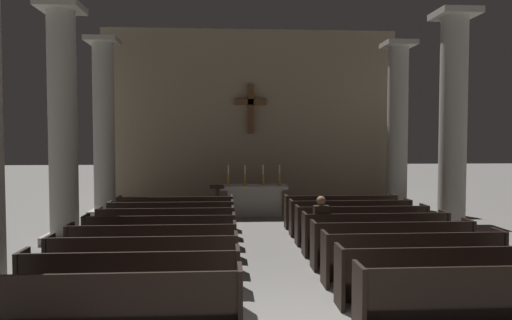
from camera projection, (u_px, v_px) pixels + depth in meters
The scene contains 28 objects.
pew_left_row_1 at pixel (115, 306), 6.01m from camera, with size 3.20×0.50×0.95m.
pew_left_row_2 at pixel (131, 281), 7.08m from camera, with size 3.20×0.50×0.95m.
pew_left_row_3 at pixel (144, 262), 8.14m from camera, with size 3.20×0.50×0.95m.
pew_left_row_4 at pixel (153, 248), 9.21m from camera, with size 3.20×0.50×0.95m.
pew_left_row_5 at pixel (160, 236), 10.27m from camera, with size 3.20×0.50×0.95m.
pew_left_row_6 at pixel (166, 227), 11.33m from camera, with size 3.20×0.50×0.95m.
pew_left_row_7 at pixel (172, 219), 12.40m from camera, with size 3.20×0.50×0.95m.
pew_left_row_8 at pixel (176, 213), 13.46m from camera, with size 3.20×0.50×0.95m.
pew_right_row_1 at pixel (477, 298), 6.31m from camera, with size 3.20×0.50×0.95m.
pew_right_row_2 at pixel (440, 275), 7.38m from camera, with size 3.20×0.50×0.95m.
pew_right_row_3 at pixel (413, 258), 8.44m from camera, with size 3.20×0.50×0.95m.
pew_right_row_4 at pixel (392, 244), 9.51m from camera, with size 3.20×0.50×0.95m.
pew_right_row_5 at pixel (375, 233), 10.57m from camera, with size 3.20×0.50×0.95m.
pew_right_row_6 at pixel (362, 225), 11.64m from camera, with size 3.20×0.50×0.95m.
pew_right_row_7 at pixel (350, 217), 12.70m from camera, with size 3.20×0.50×0.95m.
pew_right_row_8 at pixel (340, 211), 13.76m from camera, with size 3.20×0.50×0.95m.
column_left_second at pixel (63, 128), 11.76m from camera, with size 1.03×1.03×5.82m.
column_right_second at pixel (453, 128), 12.40m from camera, with size 1.03×1.03×5.82m.
column_left_third at pixel (104, 130), 15.75m from camera, with size 1.03×1.03×5.82m.
column_right_third at pixel (397, 130), 16.39m from camera, with size 1.03×1.03×5.82m.
altar at pixel (254, 199), 15.96m from camera, with size 2.20×0.90×1.01m.
candlestick_outer_left at pixel (228, 179), 15.87m from camera, with size 0.16×0.16×0.67m.
candlestick_inner_left at pixel (245, 179), 15.90m from camera, with size 0.16×0.16×0.67m.
candlestick_inner_right at pixel (263, 179), 15.94m from camera, with size 0.16×0.16×0.67m.
candlestick_outer_right at pixel (279, 178), 15.98m from camera, with size 0.16×0.16×0.67m.
apse_with_cross at pixel (250, 118), 18.04m from camera, with size 10.93×0.47×6.60m.
lectern at pixel (217, 204), 14.68m from camera, with size 0.44×0.36×1.15m.
lone_worshipper at pixel (320, 224), 10.52m from camera, with size 0.32×0.43×1.32m.
Camera 1 is at (-0.96, -6.06, 2.59)m, focal length 33.75 mm.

